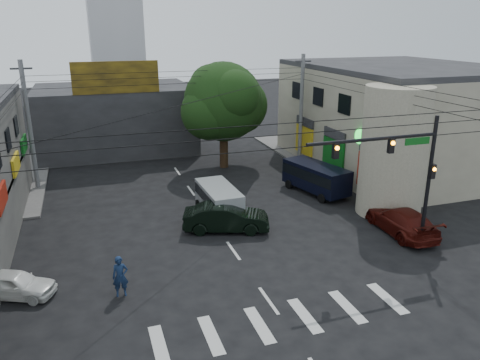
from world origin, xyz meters
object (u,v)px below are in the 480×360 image
white_compact (15,284)px  utility_pole_far_left (30,127)px  utility_pole_far_right (301,110)px  silver_minivan (219,201)px  traffic_gantry (403,165)px  traffic_officer (120,276)px  maroon_sedan (401,221)px  dark_sedan (226,217)px  street_tree (223,102)px  navy_van (316,179)px

white_compact → utility_pole_far_left: bearing=25.3°
utility_pole_far_right → silver_minivan: (-9.87, -9.12, -3.65)m
utility_pole_far_right → traffic_gantry: bearing=-98.9°
utility_pole_far_right → traffic_officer: (-16.50, -16.52, -3.66)m
silver_minivan → traffic_officer: bearing=136.4°
utility_pole_far_right → white_compact: 26.11m
maroon_sedan → traffic_officer: traffic_officer is taller
utility_pole_far_right → dark_sedan: 15.68m
traffic_gantry → dark_sedan: (-7.41, 5.61, -4.02)m
white_compact → traffic_gantry: bearing=-71.0°
utility_pole_far_right → silver_minivan: 13.93m
traffic_gantry → utility_pole_far_right: bearing=81.1°
street_tree → utility_pole_far_right: utility_pole_far_right is taller
silver_minivan → traffic_officer: (-6.63, -7.40, -0.01)m
silver_minivan → utility_pole_far_left: bearing=48.9°
maroon_sedan → silver_minivan: bearing=-29.6°
traffic_gantry → dark_sedan: traffic_gantry is taller
utility_pole_far_right → traffic_officer: bearing=-135.0°
street_tree → white_compact: street_tree is taller
utility_pole_far_left → utility_pole_far_right: (21.00, 0.00, 0.00)m
utility_pole_far_left → traffic_officer: utility_pole_far_left is taller
traffic_officer → utility_pole_far_right: bearing=47.6°
utility_pole_far_right → white_compact: utility_pole_far_right is taller
utility_pole_far_right → white_compact: size_ratio=2.44×
navy_van → street_tree: bearing=13.5°
dark_sedan → white_compact: (-10.83, -3.71, -0.21)m
dark_sedan → navy_van: navy_van is taller
traffic_gantry → utility_pole_far_right: (2.68, 17.00, -0.23)m
navy_van → maroon_sedan: bearing=176.8°
utility_pole_far_left → white_compact: size_ratio=2.44×
utility_pole_far_right → utility_pole_far_left: bearing=180.0°
street_tree → dark_sedan: 13.72m
street_tree → utility_pole_far_right: 6.63m
maroon_sedan → silver_minivan: 10.86m
maroon_sedan → traffic_officer: 15.89m
maroon_sedan → utility_pole_far_right: bearing=-90.0°
dark_sedan → maroon_sedan: size_ratio=0.98×
traffic_gantry → silver_minivan: bearing=132.4°
white_compact → navy_van: (18.74, 7.86, 0.44)m
silver_minivan → navy_van: (7.69, 1.87, 0.09)m
utility_pole_far_right → white_compact: (-20.92, -15.11, -4.00)m
utility_pole_far_left → white_compact: 15.63m
utility_pole_far_left → maroon_sedan: size_ratio=1.74×
street_tree → navy_van: street_tree is taller
traffic_gantry → navy_van: bearing=87.1°
street_tree → navy_van: (4.32, -8.25, -4.43)m
traffic_gantry → utility_pole_far_left: bearing=137.1°
utility_pole_far_left → traffic_officer: 17.51m
traffic_gantry → dark_sedan: bearing=142.9°
traffic_gantry → maroon_sedan: bearing=46.5°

